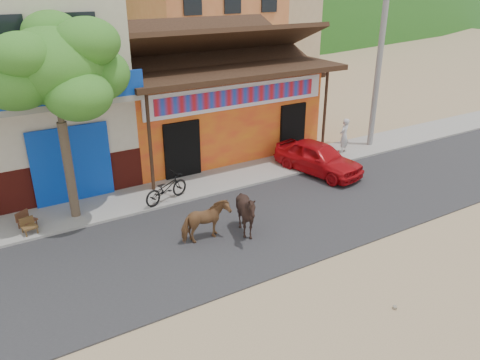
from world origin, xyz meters
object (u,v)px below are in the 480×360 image
Objects in this scene: tree at (61,122)px; pedestrian at (344,136)px; cafe_chair_right at (26,214)px; red_car at (318,158)px; scooter at (166,188)px; utility_pole at (380,52)px; cow_dark at (247,213)px; cow_tan at (206,222)px; cafe_chair_left at (28,220)px.

pedestrian is at bearing 0.22° from tree.
pedestrian is 12.47m from cafe_chair_right.
red_car is at bearing -37.98° from cafe_chair_right.
red_car is 6.01m from scooter.
utility_pole is 5.57× the size of cow_dark.
pedestrian reaches higher than cow_tan.
red_car is at bearing 2.93° from pedestrian.
red_car is 2.48m from pedestrian.
red_car reaches higher than cafe_chair_right.
tree is 1.68× the size of red_car.
cow_dark is 6.27m from cafe_chair_left.
cafe_chair_left is at bearing -161.89° from tree.
cow_tan is 0.97× the size of cow_dark.
cow_tan is 5.34m from cafe_chair_right.
utility_pole is at bearing -8.15° from cafe_chair_left.
pedestrian reaches higher than red_car.
cafe_chair_left is at bearing 164.47° from red_car.
utility_pole reaches higher than cafe_chair_left.
red_car is at bearing -71.42° from cow_tan.
pedestrian is at bearing 12.43° from red_car.
cafe_chair_right is (-12.46, -0.12, -0.27)m from pedestrian.
cow_dark is at bearing -66.50° from cafe_chair_right.
cow_dark is at bearing -42.60° from tree.
cow_dark is (-8.81, -3.87, -3.36)m from utility_pole.
cafe_chair_left is (-4.26, 2.84, -0.08)m from cow_tan.
tree is 9.21m from red_car.
pedestrian is (-1.74, -0.16, -3.27)m from utility_pole.
tree is at bearing -21.78° from pedestrian.
cow_tan is (-9.94, -3.50, -3.49)m from utility_pole.
cow_dark reaches higher than red_car.
cow_tan is 0.39× the size of red_car.
tree is 4.32× the size of cow_tan.
utility_pole is at bearing 84.10° from cow_dark.
cow_tan is 6.39m from red_car.
cafe_chair_right is (-5.39, 3.59, -0.18)m from cow_dark.
cafe_chair_right is at bearing -21.45° from pedestrian.
scooter is (2.83, -0.50, -2.55)m from tree.
red_car is 4.21× the size of cafe_chair_left.
cafe_chair_right is (-4.26, 3.22, -0.04)m from cow_tan.
utility_pole is at bearing -31.70° from cafe_chair_right.
utility_pole is 5.45× the size of pedestrian.
cow_dark is 0.40× the size of red_car.
cafe_chair_right is at bearing 65.85° from scooter.
scooter reaches higher than cafe_chair_left.
cow_dark is (1.13, -0.37, 0.13)m from cow_tan.
pedestrian is 1.73× the size of cafe_chair_left.
utility_pole is 3.70m from pedestrian.
cow_tan is 8.86m from pedestrian.
cafe_chair_left is at bearing -19.70° from pedestrian.
cow_tan reaches higher than scooter.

